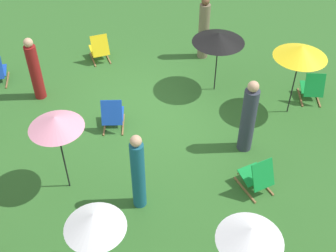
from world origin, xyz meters
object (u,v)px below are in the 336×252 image
person_4 (204,29)px  person_1 (35,70)px  umbrella_1 (251,234)px  umbrella_2 (301,52)px  deckchair_5 (257,176)px  deckchair_3 (312,88)px  umbrella_4 (94,221)px  umbrella_3 (219,38)px  person_3 (248,118)px  umbrella_0 (55,123)px  deckchair_0 (99,49)px  person_2 (138,173)px  deckchair_4 (113,115)px

person_4 → person_1: bearing=76.6°
umbrella_1 → umbrella_2: size_ratio=0.95×
deckchair_5 → deckchair_3: bearing=-148.4°
umbrella_1 → umbrella_4: size_ratio=1.07×
umbrella_3 → deckchair_3: bearing=155.5°
person_1 → person_3: size_ratio=0.94×
umbrella_0 → person_4: (-4.15, -4.13, -0.85)m
person_1 → person_4: bearing=-143.7°
deckchair_3 → umbrella_1: size_ratio=0.49×
umbrella_2 → umbrella_1: bearing=55.4°
deckchair_5 → umbrella_3: (-0.28, -3.48, 1.17)m
deckchair_0 → umbrella_2: (-4.22, 3.49, 1.35)m
umbrella_4 → umbrella_0: bearing=-78.7°
umbrella_3 → person_3: (0.06, 2.28, -0.68)m
person_2 → person_4: 5.68m
deckchair_5 → person_1: (4.20, -4.25, 0.45)m
umbrella_0 → person_3: bearing=-176.9°
deckchair_3 → person_3: (2.29, 1.26, 0.49)m
umbrella_3 → umbrella_1: bearing=75.6°
umbrella_3 → deckchair_5: bearing=85.4°
deckchair_5 → umbrella_4: (3.26, 1.17, 1.13)m
umbrella_0 → umbrella_3: bearing=-147.9°
person_2 → deckchair_5: bearing=-17.0°
deckchair_4 → umbrella_0: bearing=66.5°
umbrella_4 → person_4: person_4 is taller
deckchair_0 → person_1: (1.73, 1.38, 0.45)m
deckchair_3 → person_2: 5.41m
deckchair_0 → umbrella_1: (-1.34, 7.66, 1.26)m
umbrella_2 → umbrella_4: umbrella_2 is taller
person_4 → person_2: bearing=126.3°
umbrella_2 → person_1: bearing=-19.5°
umbrella_3 → umbrella_2: bearing=137.8°
umbrella_1 → person_2: bearing=-61.0°
deckchair_3 → umbrella_1: umbrella_1 is taller
umbrella_1 → person_2: size_ratio=0.98×
deckchair_4 → umbrella_3: (-2.81, -0.88, 1.17)m
umbrella_1 → umbrella_4: bearing=-21.9°
person_2 → umbrella_0: bearing=136.6°
umbrella_0 → person_3: umbrella_0 is taller
umbrella_4 → person_4: (-3.72, -6.29, -0.63)m
umbrella_0 → umbrella_4: bearing=101.3°
umbrella_0 → umbrella_3: 4.69m
deckchair_4 → person_4: bearing=-127.8°
deckchair_4 → umbrella_4: bearing=91.2°
deckchair_0 → person_2: person_2 is taller
umbrella_1 → person_1: size_ratio=1.04×
umbrella_2 → person_3: bearing=31.9°
person_4 → person_3: bearing=152.7°
deckchair_4 → person_1: size_ratio=0.50×
umbrella_1 → deckchair_0: bearing=-80.1°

